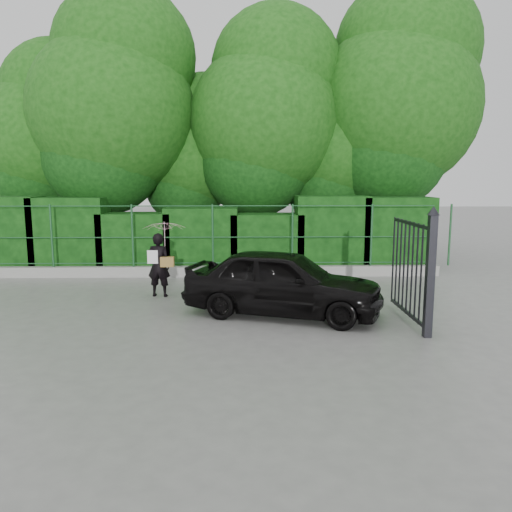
{
  "coord_description": "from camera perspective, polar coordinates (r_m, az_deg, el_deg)",
  "views": [
    {
      "loc": [
        1.31,
        -9.79,
        2.84
      ],
      "look_at": [
        1.57,
        1.3,
        1.1
      ],
      "focal_mm": 35.0,
      "sensor_mm": 36.0,
      "label": 1
    }
  ],
  "objects": [
    {
      "name": "trees",
      "position": [
        17.62,
        -1.96,
        14.7
      ],
      "size": [
        17.1,
        6.15,
        8.08
      ],
      "color": "black",
      "rests_on": "ground"
    },
    {
      "name": "ground",
      "position": [
        10.28,
        -8.69,
        -7.23
      ],
      "size": [
        80.0,
        80.0,
        0.0
      ],
      "primitive_type": "plane",
      "color": "gray"
    },
    {
      "name": "kerb",
      "position": [
        14.6,
        -6.48,
        -1.76
      ],
      "size": [
        14.0,
        0.25,
        0.3
      ],
      "primitive_type": "cube",
      "color": "#9E9E99",
      "rests_on": "ground"
    },
    {
      "name": "woman",
      "position": [
        12.17,
        -10.57,
        1.07
      ],
      "size": [
        1.0,
        1.01,
        1.82
      ],
      "color": "black",
      "rests_on": "ground"
    },
    {
      "name": "car",
      "position": [
        10.39,
        3.1,
        -2.99
      ],
      "size": [
        4.42,
        2.9,
        1.4
      ],
      "primitive_type": "imported",
      "rotation": [
        0.0,
        0.0,
        1.24
      ],
      "color": "black",
      "rests_on": "ground"
    },
    {
      "name": "hedge",
      "position": [
        15.45,
        -6.23,
        2.23
      ],
      "size": [
        14.2,
        1.2,
        2.3
      ],
      "color": "black",
      "rests_on": "ground"
    },
    {
      "name": "gate",
      "position": [
        9.79,
        18.32,
        -1.27
      ],
      "size": [
        0.22,
        2.33,
        2.36
      ],
      "color": "black",
      "rests_on": "ground"
    },
    {
      "name": "fence",
      "position": [
        14.43,
        -5.68,
        2.34
      ],
      "size": [
        14.13,
        0.06,
        1.8
      ],
      "color": "#1C4E28",
      "rests_on": "kerb"
    }
  ]
}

